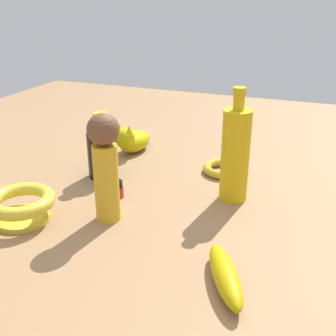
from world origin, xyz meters
TOP-DOWN VIEW (x-y plane):
  - ground at (0.00, 0.00)m, footprint 2.00×2.00m
  - person_figure_adult at (-0.08, -0.13)m, footprint 0.06×0.06m
  - bottle_tall at (0.13, 0.05)m, footprint 0.06×0.06m
  - bangle at (0.08, 0.18)m, footprint 0.11×0.11m
  - banana at (0.19, -0.24)m, footprint 0.11×0.16m
  - nail_polish_jar at (-0.11, -0.04)m, footprint 0.03×0.03m
  - bottle_short at (-0.19, 0.05)m, footprint 0.07×0.07m
  - cat_figurine at (-0.20, 0.22)m, footprint 0.08×0.16m
  - bowl at (-0.23, -0.20)m, footprint 0.13×0.13m

SIDE VIEW (x-z plane):
  - ground at x=0.00m, z-range 0.00..0.00m
  - bangle at x=0.08m, z-range 0.00..0.02m
  - nail_polish_jar at x=-0.11m, z-range 0.00..0.04m
  - banana at x=0.19m, z-range 0.00..0.04m
  - bowl at x=-0.23m, z-range 0.01..0.06m
  - cat_figurine at x=-0.20m, z-range -0.01..0.08m
  - bottle_short at x=-0.19m, z-range -0.02..0.14m
  - bottle_tall at x=0.13m, z-range -0.02..0.23m
  - person_figure_adult at x=-0.08m, z-range 0.01..0.23m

